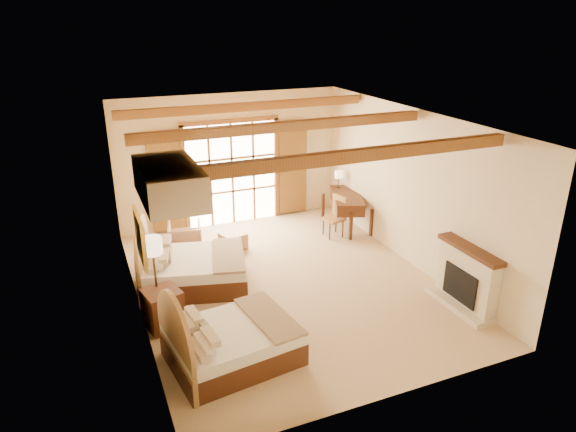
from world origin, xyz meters
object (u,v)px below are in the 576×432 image
bed_far (186,268)px  desk (346,210)px  nightstand (163,309)px  armchair (185,237)px  bed_near (224,341)px

bed_far → desk: 4.49m
bed_far → nightstand: (-0.65, -1.19, -0.05)m
nightstand → armchair: size_ratio=0.92×
bed_near → nightstand: size_ratio=2.98×
nightstand → desk: 5.57m
nightstand → bed_near: bearing=-76.2°
nightstand → desk: bearing=14.9°
bed_far → bed_near: bearing=-75.1°
nightstand → bed_far: bearing=47.7°
armchair → bed_near: bearing=97.5°
bed_near → desk: bed_near is taller
armchair → desk: bearing=-170.4°
bed_far → nightstand: bearing=-104.3°
bed_far → armchair: 1.62m
bed_near → desk: bearing=35.4°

